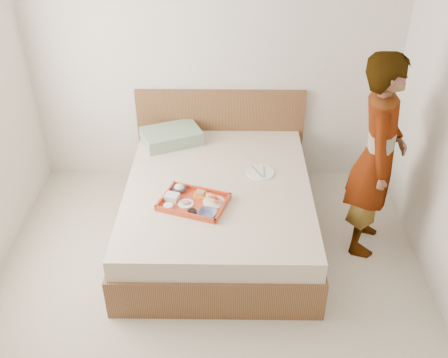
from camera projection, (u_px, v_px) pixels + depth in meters
name	position (u px, v px, depth m)	size (l,w,h in m)	color
ground	(207.00, 319.00, 3.80)	(3.50, 4.00, 0.01)	beige
wall_back	(213.00, 54.00, 4.74)	(3.50, 0.01, 2.60)	silver
bed	(218.00, 209.00, 4.48)	(1.65, 2.00, 0.53)	brown
headboard	(220.00, 134.00, 5.17)	(1.65, 0.06, 0.95)	brown
pillow	(171.00, 136.00, 4.89)	(0.53, 0.36, 0.13)	#8EB68E
tray	(194.00, 202.00, 4.09)	(0.51, 0.37, 0.05)	#C04317
prawn_plate	(214.00, 202.00, 4.09)	(0.18, 0.18, 0.01)	white
navy_bowl_big	(207.00, 214.00, 3.95)	(0.14, 0.14, 0.04)	#182244
sauce_dish	(192.00, 212.00, 3.97)	(0.07, 0.07, 0.03)	black
meat_plate	(186.00, 204.00, 4.07)	(0.13, 0.13, 0.01)	white
bread_plate	(201.00, 195.00, 4.18)	(0.12, 0.12, 0.01)	orange
salad_bowl	(179.00, 189.00, 4.22)	(0.11, 0.11, 0.04)	#182244
plastic_tub	(172.00, 197.00, 4.12)	(0.11, 0.09, 0.05)	silver
cheese_round	(168.00, 206.00, 4.03)	(0.07, 0.07, 0.03)	white
dinner_plate	(260.00, 173.00, 4.47)	(0.24, 0.24, 0.01)	white
person	(377.00, 157.00, 4.06)	(0.63, 0.41, 1.73)	silver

